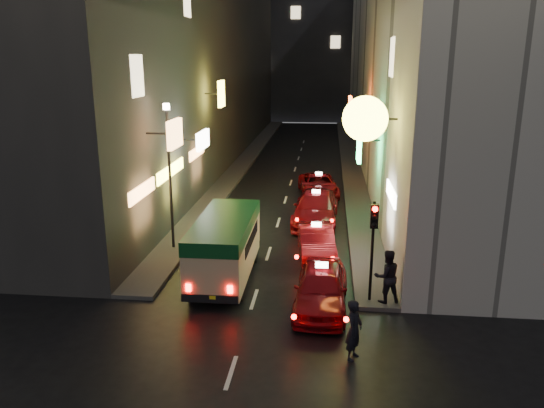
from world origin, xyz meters
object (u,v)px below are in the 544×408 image
(lamp_post, at_px, (169,167))
(traffic_light, at_px, (373,231))
(minibus, at_px, (225,241))
(taxi_near, at_px, (321,284))
(pedestrian_crossing, at_px, (354,326))

(lamp_post, bearing_deg, traffic_light, -28.91)
(minibus, relative_size, taxi_near, 1.03)
(taxi_near, relative_size, pedestrian_crossing, 2.72)
(pedestrian_crossing, distance_m, lamp_post, 11.25)
(minibus, distance_m, lamp_post, 4.59)
(taxi_near, bearing_deg, minibus, 150.50)
(minibus, distance_m, traffic_light, 5.71)
(pedestrian_crossing, xyz_separation_m, traffic_light, (0.70, 3.41, 1.68))
(minibus, height_order, pedestrian_crossing, minibus)
(minibus, height_order, lamp_post, lamp_post)
(lamp_post, bearing_deg, taxi_near, -36.85)
(taxi_near, bearing_deg, lamp_post, 143.15)
(pedestrian_crossing, xyz_separation_m, lamp_post, (-7.50, 7.93, 2.72))
(traffic_light, distance_m, lamp_post, 9.42)
(minibus, xyz_separation_m, lamp_post, (-2.87, 2.83, 2.20))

